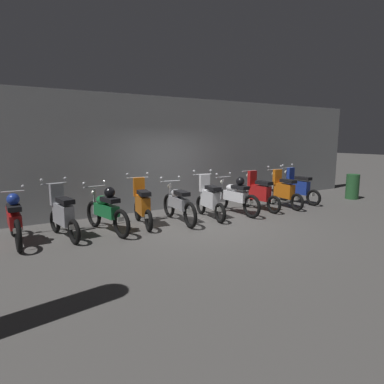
% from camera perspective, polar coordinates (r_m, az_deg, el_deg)
% --- Properties ---
extents(ground_plane, '(80.00, 80.00, 0.00)m').
position_cam_1_polar(ground_plane, '(8.58, 1.96, -5.41)').
color(ground_plane, '#565451').
extents(back_wall, '(16.44, 0.30, 3.38)m').
position_cam_1_polar(back_wall, '(10.28, -4.95, 6.52)').
color(back_wall, gray).
rests_on(back_wall, ground).
extents(motorbike_slot_0, '(0.59, 1.95, 1.15)m').
position_cam_1_polar(motorbike_slot_0, '(7.78, -28.12, -4.04)').
color(motorbike_slot_0, black).
rests_on(motorbike_slot_0, ground).
extents(motorbike_slot_1, '(0.58, 1.67, 1.29)m').
position_cam_1_polar(motorbike_slot_1, '(7.79, -21.23, -3.56)').
color(motorbike_slot_1, black).
rests_on(motorbike_slot_1, ground).
extents(motorbike_slot_2, '(0.63, 1.93, 1.15)m').
position_cam_1_polar(motorbike_slot_2, '(7.94, -14.45, -2.98)').
color(motorbike_slot_2, black).
rests_on(motorbike_slot_2, ground).
extents(motorbike_slot_3, '(0.58, 1.67, 1.29)m').
position_cam_1_polar(motorbike_slot_3, '(8.38, -8.51, -2.17)').
color(motorbike_slot_3, black).
rests_on(motorbike_slot_3, ground).
extents(motorbike_slot_4, '(0.59, 1.95, 1.15)m').
position_cam_1_polar(motorbike_slot_4, '(8.63, -2.34, -1.98)').
color(motorbike_slot_4, black).
rests_on(motorbike_slot_4, ground).
extents(motorbike_slot_5, '(0.59, 1.68, 1.29)m').
position_cam_1_polar(motorbike_slot_5, '(9.07, 2.99, -1.20)').
color(motorbike_slot_5, black).
rests_on(motorbike_slot_5, ground).
extents(motorbike_slot_6, '(0.59, 1.95, 1.15)m').
position_cam_1_polar(motorbike_slot_6, '(9.66, 7.40, -0.63)').
color(motorbike_slot_6, black).
rests_on(motorbike_slot_6, ground).
extents(motorbike_slot_7, '(0.56, 1.68, 1.18)m').
position_cam_1_polar(motorbike_slot_7, '(10.29, 11.36, -0.15)').
color(motorbike_slot_7, black).
rests_on(motorbike_slot_7, ground).
extents(motorbike_slot_8, '(0.59, 1.68, 1.29)m').
position_cam_1_polar(motorbike_slot_8, '(10.89, 15.33, 0.22)').
color(motorbike_slot_8, black).
rests_on(motorbike_slot_8, ground).
extents(motorbike_slot_9, '(0.59, 1.68, 1.29)m').
position_cam_1_polar(motorbike_slot_9, '(11.73, 17.59, 0.75)').
color(motorbike_slot_9, black).
rests_on(motorbike_slot_9, ground).
extents(trash_bin, '(0.45, 0.45, 0.89)m').
position_cam_1_polar(trash_bin, '(13.29, 25.73, 0.84)').
color(trash_bin, '#26592D').
rests_on(trash_bin, ground).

